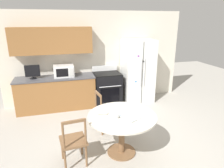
{
  "coord_description": "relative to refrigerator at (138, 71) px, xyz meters",
  "views": [
    {
      "loc": [
        -1.08,
        -3.03,
        2.34
      ],
      "look_at": [
        0.08,
        1.15,
        0.95
      ],
      "focal_mm": 32.0,
      "sensor_mm": 36.0,
      "label": 1
    }
  ],
  "objects": [
    {
      "name": "back_wall",
      "position": [
        -1.47,
        0.35,
        0.52
      ],
      "size": [
        5.2,
        0.44,
        2.6
      ],
      "color": "silver",
      "rests_on": "ground_plane"
    },
    {
      "name": "microwave",
      "position": [
        -2.1,
        0.05,
        0.13
      ],
      "size": [
        0.52,
        0.36,
        0.3
      ],
      "color": "white",
      "rests_on": "kitchen_counter"
    },
    {
      "name": "dining_chair_left",
      "position": [
        -2.1,
        -2.36,
        -0.48
      ],
      "size": [
        0.46,
        0.46,
        0.9
      ],
      "rotation": [
        0.0,
        0.0,
        6.38
      ],
      "color": "brown",
      "rests_on": "ground_plane"
    },
    {
      "name": "dining_table",
      "position": [
        -1.24,
        -2.29,
        -0.3
      ],
      "size": [
        1.21,
        1.21,
        0.76
      ],
      "color": "beige",
      "rests_on": "ground_plane"
    },
    {
      "name": "refrigerator",
      "position": [
        0.0,
        0.0,
        0.0
      ],
      "size": [
        0.87,
        0.71,
        1.84
      ],
      "color": "white",
      "rests_on": "ground_plane"
    },
    {
      "name": "countertop_tv",
      "position": [
        -2.88,
        0.05,
        0.17
      ],
      "size": [
        0.37,
        0.16,
        0.36
      ],
      "color": "black",
      "rests_on": "kitchen_counter"
    },
    {
      "name": "kitchen_counter",
      "position": [
        -2.34,
        0.05,
        -0.47
      ],
      "size": [
        2.07,
        0.64,
        0.9
      ],
      "color": "#936033",
      "rests_on": "ground_plane"
    },
    {
      "name": "candle_glass",
      "position": [
        -1.37,
        -2.38,
        -0.12
      ],
      "size": [
        0.08,
        0.08,
        0.09
      ],
      "color": "silver",
      "rests_on": "dining_table"
    },
    {
      "name": "oven_range",
      "position": [
        -0.92,
        0.02,
        -0.45
      ],
      "size": [
        0.74,
        0.68,
        1.08
      ],
      "color": "black",
      "rests_on": "ground_plane"
    },
    {
      "name": "ground_plane",
      "position": [
        -1.16,
        -2.24,
        -0.92
      ],
      "size": [
        14.0,
        14.0,
        0.0
      ],
      "primitive_type": "plane",
      "color": "#B2ADA3"
    },
    {
      "name": "folded_napkin",
      "position": [
        -1.55,
        -2.16,
        -0.13
      ],
      "size": [
        0.18,
        0.1,
        0.05
      ],
      "color": "silver",
      "rests_on": "dining_table"
    },
    {
      "name": "mail_stack",
      "position": [
        -1.15,
        -2.42,
        -0.15
      ],
      "size": [
        0.33,
        0.37,
        0.02
      ],
      "color": "white",
      "rests_on": "dining_table"
    },
    {
      "name": "dining_chair_far",
      "position": [
        -1.33,
        -1.43,
        -0.48
      ],
      "size": [
        0.47,
        0.47,
        0.9
      ],
      "rotation": [
        0.0,
        0.0,
        4.84
      ],
      "color": "brown",
      "rests_on": "ground_plane"
    }
  ]
}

